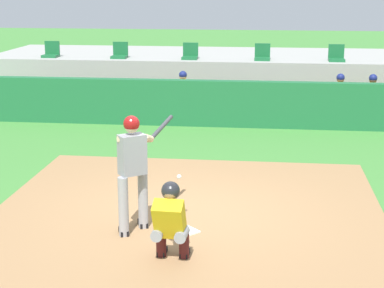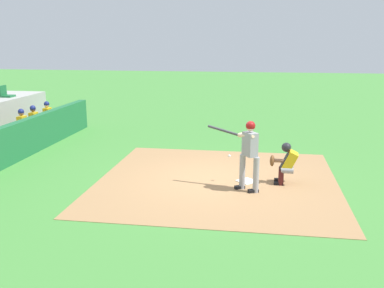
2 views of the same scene
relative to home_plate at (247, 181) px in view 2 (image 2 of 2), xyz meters
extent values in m
plane|color=#428438|center=(0.00, 0.80, -0.02)|extent=(80.00, 80.00, 0.00)
cube|color=#9E754C|center=(0.00, 0.80, -0.02)|extent=(6.40, 6.40, 0.01)
cube|color=white|center=(0.00, 0.00, 0.00)|extent=(0.62, 0.62, 0.02)
cylinder|color=#99999E|center=(-0.81, -0.24, 0.44)|extent=(0.15, 0.15, 0.92)
cylinder|color=#99999E|center=(-0.59, 0.11, 0.44)|extent=(0.15, 0.15, 0.92)
cube|color=gray|center=(-0.70, -0.07, 1.20)|extent=(0.45, 0.42, 0.60)
sphere|color=beige|center=(-0.70, -0.07, 1.63)|extent=(0.21, 0.21, 0.21)
sphere|color=maroon|center=(-0.70, -0.07, 1.66)|extent=(0.24, 0.24, 0.24)
cylinder|color=beige|center=(-0.68, 0.04, 1.41)|extent=(0.49, 0.45, 0.18)
cylinder|color=beige|center=(-0.49, 0.11, 1.41)|extent=(0.15, 0.27, 0.17)
cylinder|color=#333338|center=(-0.38, 0.62, 1.45)|extent=(0.25, 0.84, 0.24)
cube|color=black|center=(-0.84, -0.19, 0.02)|extent=(0.21, 0.29, 0.09)
cube|color=black|center=(-0.61, 0.16, 0.02)|extent=(0.21, 0.29, 0.09)
cylinder|color=gray|center=(-0.15, -1.04, 0.40)|extent=(0.18, 0.33, 0.16)
cylinder|color=#4C1919|center=(-0.14, -0.89, 0.19)|extent=(0.14, 0.14, 0.42)
cube|color=black|center=(-0.14, -0.83, 0.02)|extent=(0.12, 0.25, 0.08)
cylinder|color=gray|center=(0.17, -1.06, 0.40)|extent=(0.18, 0.33, 0.16)
cylinder|color=#4C1919|center=(0.18, -0.91, 0.19)|extent=(0.14, 0.14, 0.42)
cube|color=black|center=(0.18, -0.85, 0.02)|extent=(0.12, 0.25, 0.08)
cube|color=gold|center=(0.01, -1.10, 0.62)|extent=(0.42, 0.46, 0.57)
cube|color=#2D2D33|center=(0.01, -0.98, 0.62)|extent=(0.39, 0.27, 0.45)
sphere|color=#996B4C|center=(0.01, -1.02, 0.96)|extent=(0.21, 0.21, 0.21)
sphere|color=#232328|center=(0.01, -1.00, 0.98)|extent=(0.25, 0.25, 0.25)
cylinder|color=#996B4C|center=(-0.02, -0.87, 0.62)|extent=(0.12, 0.45, 0.10)
ellipsoid|color=brown|center=(-0.05, -0.65, 0.62)|extent=(0.29, 0.13, 0.30)
sphere|color=white|center=(-0.08, 0.48, 0.71)|extent=(0.07, 0.07, 0.07)
cylinder|color=#939399|center=(3.06, 8.05, 0.47)|extent=(0.15, 0.40, 0.15)
cylinder|color=#939399|center=(3.06, 7.85, 0.20)|extent=(0.13, 0.13, 0.45)
cube|color=maroon|center=(3.06, 7.80, 0.02)|extent=(0.11, 0.24, 0.08)
cylinder|color=#939399|center=(3.32, 8.05, 0.47)|extent=(0.15, 0.40, 0.15)
cylinder|color=#939399|center=(3.32, 7.85, 0.20)|extent=(0.13, 0.13, 0.45)
cube|color=maroon|center=(3.32, 7.80, 0.02)|extent=(0.11, 0.24, 0.08)
cube|color=gold|center=(3.19, 8.27, 0.74)|extent=(0.36, 0.22, 0.54)
sphere|color=#996B4C|center=(3.19, 8.27, 1.13)|extent=(0.20, 0.20, 0.20)
sphere|color=navy|center=(3.19, 8.27, 1.17)|extent=(0.22, 0.22, 0.22)
cylinder|color=#996B4C|center=(2.99, 8.13, 0.63)|extent=(0.09, 0.41, 0.22)
cylinder|color=#996B4C|center=(3.39, 8.13, 0.63)|extent=(0.09, 0.41, 0.22)
cylinder|color=#939399|center=(3.90, 8.05, 0.47)|extent=(0.15, 0.40, 0.15)
cylinder|color=#939399|center=(3.90, 7.85, 0.20)|extent=(0.13, 0.13, 0.45)
cube|color=maroon|center=(3.90, 7.80, 0.02)|extent=(0.11, 0.24, 0.08)
cylinder|color=#939399|center=(4.16, 8.05, 0.47)|extent=(0.15, 0.40, 0.15)
cylinder|color=#939399|center=(4.16, 7.85, 0.20)|extent=(0.13, 0.13, 0.45)
cube|color=maroon|center=(4.16, 7.80, 0.02)|extent=(0.11, 0.24, 0.08)
cube|color=gold|center=(4.03, 8.27, 0.74)|extent=(0.36, 0.22, 0.54)
sphere|color=brown|center=(4.03, 8.27, 1.13)|extent=(0.20, 0.20, 0.20)
sphere|color=navy|center=(4.03, 8.27, 1.17)|extent=(0.22, 0.22, 0.22)
cylinder|color=brown|center=(3.83, 8.13, 0.63)|extent=(0.09, 0.41, 0.22)
cylinder|color=brown|center=(4.23, 8.13, 0.63)|extent=(0.09, 0.41, 0.22)
cylinder|color=#939399|center=(5.02, 8.05, 0.47)|extent=(0.15, 0.40, 0.15)
cylinder|color=#939399|center=(5.02, 7.85, 0.20)|extent=(0.13, 0.13, 0.45)
cube|color=maroon|center=(5.02, 7.80, 0.02)|extent=(0.11, 0.24, 0.08)
cylinder|color=#939399|center=(5.28, 8.05, 0.47)|extent=(0.15, 0.40, 0.15)
cylinder|color=#939399|center=(5.28, 7.85, 0.20)|extent=(0.13, 0.13, 0.45)
cube|color=maroon|center=(5.28, 7.80, 0.02)|extent=(0.11, 0.24, 0.08)
cube|color=gold|center=(5.15, 8.27, 0.74)|extent=(0.36, 0.22, 0.54)
sphere|color=beige|center=(5.15, 8.27, 1.13)|extent=(0.20, 0.20, 0.20)
sphere|color=navy|center=(5.15, 8.27, 1.17)|extent=(0.22, 0.22, 0.22)
cylinder|color=beige|center=(4.95, 8.13, 0.63)|extent=(0.09, 0.41, 0.22)
cylinder|color=beige|center=(5.35, 8.13, 0.63)|extent=(0.09, 0.41, 0.22)
cube|color=#196033|center=(5.42, 10.10, 1.42)|extent=(0.46, 0.46, 0.08)
cube|color=#196033|center=(5.42, 10.30, 1.66)|extent=(0.46, 0.06, 0.40)
camera|label=1|loc=(1.23, -8.89, 3.68)|focal=59.44mm
camera|label=2|loc=(-11.38, -0.28, 3.75)|focal=41.10mm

